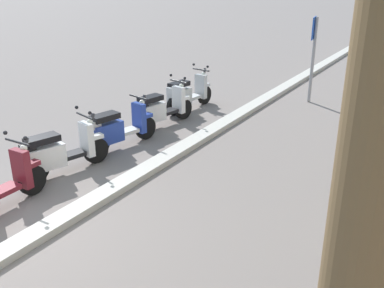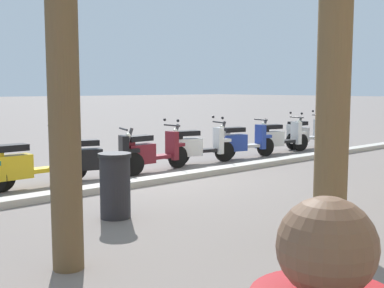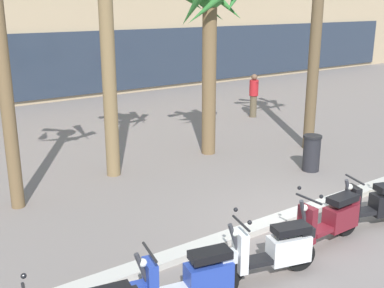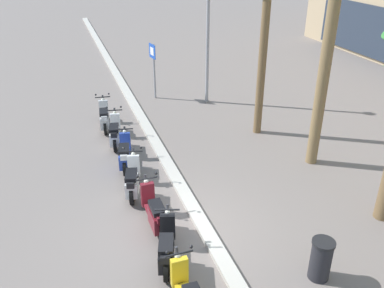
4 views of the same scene
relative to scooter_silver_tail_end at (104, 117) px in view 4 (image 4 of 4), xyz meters
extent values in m
plane|color=slate|center=(6.68, 0.94, -0.46)|extent=(200.00, 200.00, 0.00)
cube|color=#BCB7AD|center=(6.68, 1.47, -0.40)|extent=(60.00, 0.36, 0.12)
cylinder|color=black|center=(-0.82, 0.09, -0.20)|extent=(0.53, 0.16, 0.52)
cylinder|color=black|center=(0.51, -0.06, -0.20)|extent=(0.53, 0.16, 0.52)
cube|color=silver|center=(-0.20, 0.02, -0.14)|extent=(0.63, 0.35, 0.08)
cube|color=silver|center=(0.29, -0.03, -0.02)|extent=(0.71, 0.40, 0.44)
cube|color=black|center=(0.31, -0.04, 0.34)|extent=(0.63, 0.37, 0.12)
cube|color=silver|center=(-0.64, 0.07, 0.09)|extent=(0.18, 0.35, 0.66)
cube|color=silver|center=(-0.82, 0.09, 0.09)|extent=(0.34, 0.20, 0.08)
cylinder|color=#333338|center=(-0.72, 0.08, 0.24)|extent=(0.29, 0.10, 0.69)
cylinder|color=black|center=(-0.64, 0.07, 0.56)|extent=(0.10, 0.56, 0.04)
sphere|color=white|center=(-0.74, 0.08, 0.42)|extent=(0.12, 0.12, 0.12)
cube|color=silver|center=(0.59, -0.07, 0.24)|extent=(0.26, 0.23, 0.16)
sphere|color=black|center=(-0.65, -0.17, 0.68)|extent=(0.07, 0.07, 0.07)
sphere|color=black|center=(-0.59, 0.31, 0.68)|extent=(0.07, 0.07, 0.07)
cylinder|color=black|center=(0.64, 0.32, -0.20)|extent=(0.53, 0.20, 0.52)
cylinder|color=black|center=(1.94, 0.07, -0.20)|extent=(0.53, 0.20, 0.52)
cube|color=black|center=(1.24, 0.20, -0.14)|extent=(0.64, 0.39, 0.08)
cube|color=white|center=(1.73, 0.11, -0.03)|extent=(0.73, 0.44, 0.43)
cube|color=black|center=(1.75, 0.11, 0.31)|extent=(0.65, 0.41, 0.12)
cube|color=white|center=(0.81, 0.28, 0.09)|extent=(0.20, 0.36, 0.66)
cube|color=white|center=(0.64, 0.32, 0.09)|extent=(0.34, 0.22, 0.08)
cylinder|color=#333338|center=(0.73, 0.30, 0.24)|extent=(0.29, 0.12, 0.69)
cylinder|color=black|center=(0.81, 0.28, 0.56)|extent=(0.14, 0.56, 0.04)
sphere|color=white|center=(0.72, 0.30, 0.42)|extent=(0.12, 0.12, 0.12)
cube|color=black|center=(2.02, 0.05, 0.21)|extent=(0.27, 0.24, 0.16)
sphere|color=black|center=(0.79, 0.04, 0.68)|extent=(0.07, 0.07, 0.07)
sphere|color=black|center=(0.88, 0.51, 0.68)|extent=(0.07, 0.07, 0.07)
cylinder|color=black|center=(2.31, 0.37, -0.20)|extent=(0.53, 0.21, 0.52)
cylinder|color=black|center=(3.56, 0.11, -0.20)|extent=(0.53, 0.21, 0.52)
cube|color=silver|center=(2.88, 0.25, -0.14)|extent=(0.65, 0.40, 0.08)
cube|color=#233D9E|center=(3.34, 0.15, -0.03)|extent=(0.73, 0.45, 0.44)
cube|color=black|center=(3.36, 0.15, 0.32)|extent=(0.65, 0.42, 0.12)
cube|color=#233D9E|center=(2.48, 0.33, 0.09)|extent=(0.21, 0.36, 0.66)
cube|color=#233D9E|center=(2.31, 0.37, 0.09)|extent=(0.35, 0.22, 0.08)
cylinder|color=#333338|center=(2.41, 0.35, 0.24)|extent=(0.29, 0.13, 0.69)
cylinder|color=black|center=(2.48, 0.33, 0.56)|extent=(0.16, 0.56, 0.04)
sphere|color=white|center=(2.39, 0.36, 0.42)|extent=(0.12, 0.12, 0.12)
cube|color=silver|center=(3.64, 0.09, 0.22)|extent=(0.28, 0.25, 0.16)
cylinder|color=black|center=(3.89, 0.34, -0.20)|extent=(0.53, 0.23, 0.52)
cylinder|color=black|center=(5.11, 0.01, -0.20)|extent=(0.53, 0.23, 0.52)
cube|color=black|center=(4.45, 0.19, -0.14)|extent=(0.65, 0.43, 0.08)
cube|color=white|center=(4.90, 0.07, -0.03)|extent=(0.74, 0.48, 0.43)
cube|color=black|center=(4.92, 0.06, 0.32)|extent=(0.66, 0.44, 0.12)
cube|color=white|center=(4.06, 0.29, 0.09)|extent=(0.22, 0.36, 0.66)
cube|color=white|center=(3.89, 0.34, 0.09)|extent=(0.35, 0.24, 0.08)
cylinder|color=#333338|center=(3.98, 0.31, 0.24)|extent=(0.29, 0.14, 0.69)
cylinder|color=black|center=(4.06, 0.29, 0.56)|extent=(0.18, 0.55, 0.04)
sphere|color=white|center=(3.96, 0.32, 0.42)|extent=(0.12, 0.12, 0.12)
cube|color=black|center=(5.19, -0.01, 0.22)|extent=(0.28, 0.26, 0.16)
sphere|color=black|center=(4.02, 0.06, 0.68)|extent=(0.07, 0.07, 0.07)
sphere|color=black|center=(4.14, 0.52, 0.68)|extent=(0.07, 0.07, 0.07)
cylinder|color=black|center=(5.44, 0.34, -0.20)|extent=(0.52, 0.11, 0.52)
cylinder|color=black|center=(6.77, 0.36, -0.20)|extent=(0.52, 0.11, 0.52)
cube|color=maroon|center=(6.05, 0.35, -0.14)|extent=(0.60, 0.29, 0.08)
cube|color=maroon|center=(6.55, 0.36, -0.03)|extent=(0.68, 0.33, 0.44)
cube|color=black|center=(6.57, 0.36, 0.32)|extent=(0.60, 0.31, 0.12)
cube|color=maroon|center=(5.62, 0.34, 0.09)|extent=(0.15, 0.34, 0.66)
cube|color=maroon|center=(5.44, 0.34, 0.09)|extent=(0.32, 0.16, 0.08)
cylinder|color=#333338|center=(5.54, 0.34, 0.24)|extent=(0.28, 0.07, 0.69)
cylinder|color=black|center=(5.62, 0.34, 0.56)|extent=(0.05, 0.56, 0.04)
sphere|color=white|center=(5.52, 0.34, 0.42)|extent=(0.12, 0.12, 0.12)
cube|color=maroon|center=(6.85, 0.36, 0.22)|extent=(0.24, 0.20, 0.16)
sphere|color=black|center=(5.64, 0.10, 0.68)|extent=(0.07, 0.07, 0.07)
sphere|color=black|center=(5.63, 0.58, 0.68)|extent=(0.07, 0.07, 0.07)
cylinder|color=black|center=(6.87, 0.53, -0.20)|extent=(0.53, 0.25, 0.52)
cylinder|color=black|center=(8.04, 0.16, -0.20)|extent=(0.53, 0.25, 0.52)
cube|color=black|center=(7.41, 0.36, -0.14)|extent=(0.66, 0.45, 0.08)
cube|color=black|center=(7.83, 0.23, -0.04)|extent=(0.75, 0.51, 0.43)
cube|color=black|center=(7.85, 0.22, 0.31)|extent=(0.66, 0.47, 0.12)
cube|color=black|center=(7.04, 0.48, 0.09)|extent=(0.24, 0.37, 0.66)
cube|color=black|center=(6.87, 0.53, 0.09)|extent=(0.35, 0.25, 0.08)
cylinder|color=#333338|center=(6.97, 0.50, 0.24)|extent=(0.29, 0.15, 0.69)
cylinder|color=black|center=(7.04, 0.48, 0.56)|extent=(0.21, 0.55, 0.04)
sphere|color=white|center=(6.95, 0.51, 0.42)|extent=(0.12, 0.12, 0.12)
cube|color=black|center=(8.11, 0.14, 0.21)|extent=(0.29, 0.26, 0.16)
cylinder|color=black|center=(8.31, 0.32, -0.20)|extent=(0.52, 0.10, 0.52)
cube|color=gold|center=(8.49, 0.32, 0.09)|extent=(0.14, 0.34, 0.66)
cube|color=gold|center=(8.31, 0.32, 0.09)|extent=(0.32, 0.16, 0.08)
cylinder|color=#333338|center=(8.41, 0.32, 0.24)|extent=(0.28, 0.07, 0.69)
cylinder|color=black|center=(8.49, 0.32, 0.56)|extent=(0.04, 0.56, 0.04)
sphere|color=white|center=(8.39, 0.32, 0.42)|extent=(0.12, 0.12, 0.12)
sphere|color=black|center=(8.51, 0.08, 0.68)|extent=(0.07, 0.07, 0.07)
sphere|color=black|center=(8.51, 0.56, 0.68)|extent=(0.07, 0.07, 0.07)
cylinder|color=#939399|center=(-2.60, 2.58, 0.74)|extent=(0.09, 0.09, 2.40)
cube|color=#1947B7|center=(-2.59, 2.52, 1.64)|extent=(0.59, 0.13, 0.60)
cube|color=white|center=(-2.59, 2.51, 1.64)|extent=(0.33, 0.07, 0.33)
cylinder|color=olive|center=(4.64, 5.89, 2.51)|extent=(0.34, 0.34, 5.93)
cylinder|color=brown|center=(2.06, 5.26, 2.36)|extent=(0.28, 0.28, 5.63)
cylinder|color=#232328|center=(9.00, 3.22, -0.01)|extent=(0.44, 0.44, 0.90)
cylinder|color=black|center=(9.00, 3.22, 0.46)|extent=(0.48, 0.48, 0.06)
cylinder|color=#939399|center=(-1.45, 4.58, 2.55)|extent=(0.14, 0.14, 6.01)
camera|label=1|loc=(9.73, 6.20, 3.15)|focal=41.16mm
camera|label=2|loc=(12.81, 9.25, 1.42)|focal=46.28mm
camera|label=3|loc=(-0.36, -4.70, 3.78)|focal=44.92mm
camera|label=4|loc=(14.34, -1.38, 6.01)|focal=38.57mm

